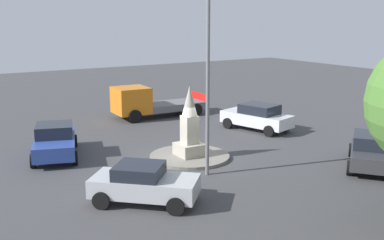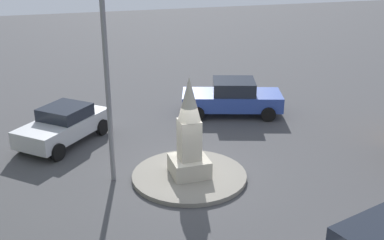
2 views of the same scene
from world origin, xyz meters
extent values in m
plane|color=#424244|center=(0.00, 0.00, 0.00)|extent=(80.00, 80.00, 0.00)
cylinder|color=gray|center=(0.00, 0.00, 0.07)|extent=(3.82, 3.82, 0.15)
cube|color=#B2AA99|center=(0.00, 0.00, 0.44)|extent=(1.21, 1.21, 0.58)
cube|color=#B2AA99|center=(0.00, 0.00, 1.40)|extent=(0.67, 0.67, 1.34)
cone|color=#B2AA99|center=(0.00, 0.00, 2.78)|extent=(0.74, 0.74, 1.43)
cylinder|color=slate|center=(-0.61, -2.43, 4.42)|extent=(0.16, 0.16, 8.84)
cube|color=#38383D|center=(6.22, -5.50, 0.62)|extent=(4.38, 4.01, 0.61)
cube|color=#1E232D|center=(6.28, -5.45, 1.22)|extent=(2.60, 2.55, 0.58)
cylinder|color=black|center=(6.78, -3.88, 0.32)|extent=(0.64, 0.57, 0.64)
cylinder|color=black|center=(4.51, -5.68, 0.32)|extent=(0.64, 0.57, 0.64)
cube|color=#B7BABF|center=(-4.24, -3.84, 0.65)|extent=(3.95, 3.84, 0.66)
cube|color=#1E232D|center=(-4.39, -3.70, 1.21)|extent=(2.27, 2.26, 0.46)
cylinder|color=black|center=(-2.69, -4.13, 0.32)|extent=(0.62, 0.60, 0.64)
cylinder|color=black|center=(-3.84, -5.37, 0.32)|extent=(0.62, 0.60, 0.64)
cylinder|color=black|center=(-4.65, -2.31, 0.32)|extent=(0.62, 0.60, 0.64)
cylinder|color=black|center=(-5.80, -3.55, 0.32)|extent=(0.62, 0.60, 0.64)
cube|color=#2D479E|center=(-5.37, 3.62, 0.66)|extent=(3.11, 4.78, 0.68)
cube|color=#1E232D|center=(-5.35, 3.70, 1.29)|extent=(2.17, 2.27, 0.59)
cylinder|color=black|center=(-4.97, 1.86, 0.32)|extent=(0.41, 0.68, 0.64)
cylinder|color=black|center=(-6.72, 2.43, 0.32)|extent=(0.41, 0.68, 0.64)
cylinder|color=black|center=(-4.02, 4.82, 0.32)|extent=(0.41, 0.68, 0.64)
cylinder|color=black|center=(-5.77, 5.38, 0.32)|extent=(0.41, 0.68, 0.64)
cube|color=silver|center=(6.35, 2.76, 0.67)|extent=(2.81, 4.52, 0.69)
cube|color=#1E232D|center=(6.40, 2.58, 1.29)|extent=(2.09, 2.42, 0.56)
cylinder|color=black|center=(5.11, 3.94, 0.32)|extent=(0.39, 0.68, 0.64)
cylinder|color=black|center=(6.78, 4.41, 0.32)|extent=(0.39, 0.68, 0.64)
cylinder|color=black|center=(5.91, 1.10, 0.32)|extent=(0.39, 0.68, 0.64)
cylinder|color=black|center=(7.58, 1.57, 0.32)|extent=(0.39, 0.68, 0.64)
cube|color=orange|center=(1.23, 9.31, 1.27)|extent=(2.22, 2.24, 1.70)
cube|color=slate|center=(4.32, 9.17, 0.64)|extent=(4.15, 2.33, 0.45)
cube|color=red|center=(6.31, 9.08, 1.12)|extent=(0.15, 2.06, 0.50)
cylinder|color=black|center=(0.98, 8.24, 0.42)|extent=(0.85, 0.32, 0.84)
cylinder|color=black|center=(1.08, 10.39, 0.42)|extent=(0.85, 0.32, 0.84)
cylinder|color=black|center=(5.43, 8.04, 0.42)|extent=(0.85, 0.32, 0.84)
cylinder|color=black|center=(5.53, 10.19, 0.42)|extent=(0.85, 0.32, 0.84)
camera|label=1|loc=(-11.21, -18.34, 6.65)|focal=43.89mm
camera|label=2|loc=(13.42, -4.04, 7.44)|focal=44.12mm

